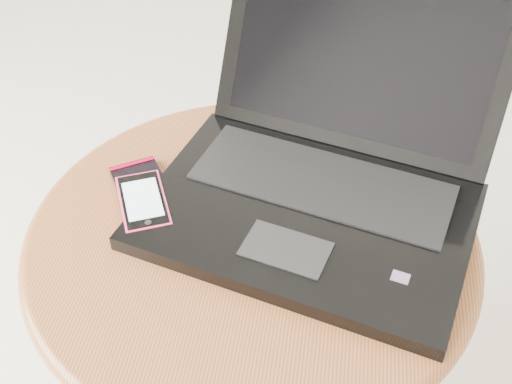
# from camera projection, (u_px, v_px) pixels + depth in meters

# --- Properties ---
(table) EXTENTS (0.57, 0.57, 0.45)m
(table) POSITION_uv_depth(u_px,v_px,m) (252.00, 279.00, 0.87)
(table) COLOR #4F2815
(table) RESTS_ON ground
(laptop) EXTENTS (0.48, 0.47, 0.24)m
(laptop) POSITION_uv_depth(u_px,v_px,m) (323.00, 168.00, 0.82)
(laptop) COLOR black
(laptop) RESTS_ON table
(phone_black) EXTENTS (0.12, 0.13, 0.01)m
(phone_black) POSITION_uv_depth(u_px,v_px,m) (144.00, 191.00, 0.85)
(phone_black) COLOR black
(phone_black) RESTS_ON table
(phone_pink) EXTENTS (0.09, 0.12, 0.01)m
(phone_pink) POSITION_uv_depth(u_px,v_px,m) (143.00, 202.00, 0.82)
(phone_pink) COLOR #FE3C75
(phone_pink) RESTS_ON phone_black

